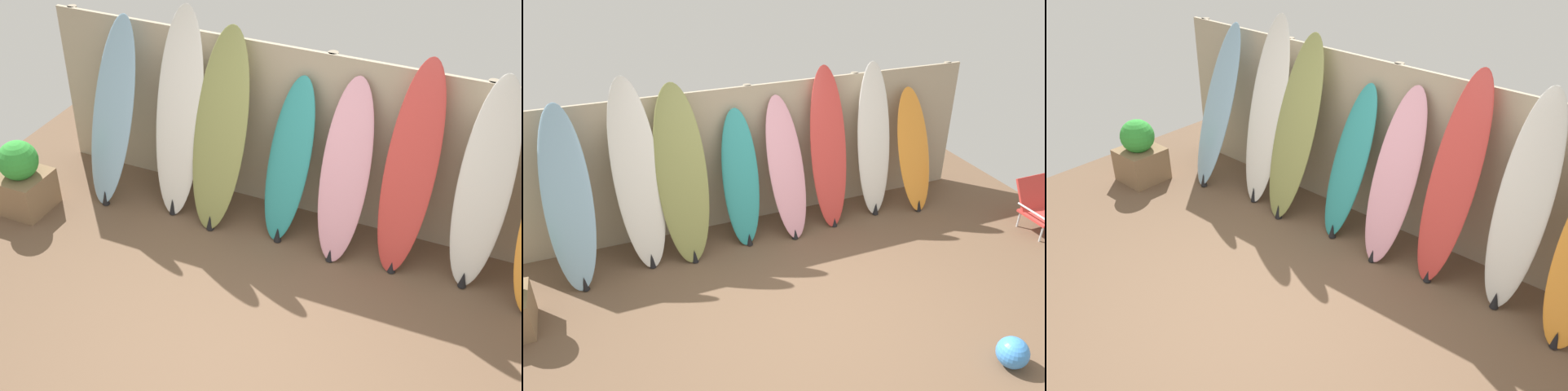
% 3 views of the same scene
% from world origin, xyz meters
% --- Properties ---
extents(ground, '(7.68, 7.68, 0.00)m').
position_xyz_m(ground, '(0.00, 0.00, 0.00)').
color(ground, brown).
extents(fence_back, '(6.08, 0.11, 1.80)m').
position_xyz_m(fence_back, '(-0.00, 2.01, 0.90)').
color(fence_back, tan).
rests_on(fence_back, ground).
extents(surfboard_skyblue_0, '(0.58, 0.81, 1.91)m').
position_xyz_m(surfboard_skyblue_0, '(-2.16, 1.53, 0.94)').
color(surfboard_skyblue_0, '#8CB7D6').
rests_on(surfboard_skyblue_0, ground).
extents(surfboard_white_1, '(0.52, 0.64, 2.10)m').
position_xyz_m(surfboard_white_1, '(-1.42, 1.62, 1.03)').
color(surfboard_white_1, white).
rests_on(surfboard_white_1, ground).
extents(surfboard_olive_2, '(0.62, 0.74, 1.99)m').
position_xyz_m(surfboard_olive_2, '(-0.95, 1.57, 0.98)').
color(surfboard_olive_2, olive).
rests_on(surfboard_olive_2, ground).
extents(surfboard_teal_3, '(0.51, 0.67, 1.60)m').
position_xyz_m(surfboard_teal_3, '(-0.25, 1.63, 0.79)').
color(surfboard_teal_3, teal).
rests_on(surfboard_teal_3, ground).
extents(surfboard_pink_4, '(0.50, 0.74, 1.69)m').
position_xyz_m(surfboard_pink_4, '(0.33, 1.60, 0.83)').
color(surfboard_pink_4, pink).
rests_on(surfboard_pink_4, ground).
extents(surfboard_red_5, '(0.52, 0.65, 1.99)m').
position_xyz_m(surfboard_red_5, '(0.91, 1.64, 0.98)').
color(surfboard_red_5, '#D13D38').
rests_on(surfboard_red_5, ground).
extents(surfboard_white_6, '(0.48, 0.49, 1.99)m').
position_xyz_m(surfboard_white_6, '(1.56, 1.64, 0.98)').
color(surfboard_white_6, white).
rests_on(surfboard_white_6, ground).
extents(planter_box, '(0.51, 0.50, 0.80)m').
position_xyz_m(planter_box, '(-2.89, 0.84, 0.36)').
color(planter_box, '#846647').
rests_on(planter_box, ground).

